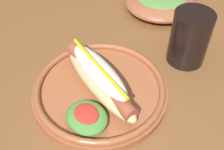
# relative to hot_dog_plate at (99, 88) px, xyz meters

# --- Properties ---
(dining_table) EXTENTS (1.48, 0.92, 0.74)m
(dining_table) POSITION_rel_hot_dog_plate_xyz_m (0.04, 0.10, -0.11)
(dining_table) COLOR brown
(dining_table) RESTS_ON ground_plane
(hot_dog_plate) EXTENTS (0.25, 0.25, 0.08)m
(hot_dog_plate) POSITION_rel_hot_dog_plate_xyz_m (0.00, 0.00, 0.00)
(hot_dog_plate) COLOR #9E5633
(hot_dog_plate) RESTS_ON dining_table
(soda_cup) EXTENTS (0.08, 0.08, 0.11)m
(soda_cup) POSITION_rel_hot_dog_plate_xyz_m (0.05, 0.20, 0.03)
(soda_cup) COLOR black
(soda_cup) RESTS_ON dining_table
(side_bowl) EXTENTS (0.18, 0.18, 0.05)m
(side_bowl) POSITION_rel_hot_dog_plate_xyz_m (-0.11, 0.30, 0.00)
(side_bowl) COLOR brown
(side_bowl) RESTS_ON dining_table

